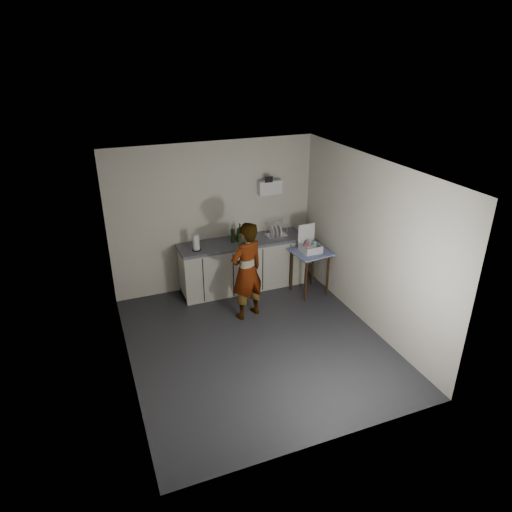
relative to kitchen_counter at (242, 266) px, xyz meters
name	(u,v)px	position (x,y,z in m)	size (l,w,h in m)	color
ground	(257,343)	(-0.40, -1.70, -0.43)	(4.00, 4.00, 0.00)	#2D2D32
wall_back	(214,217)	(-0.40, 0.29, 0.87)	(3.60, 0.02, 2.60)	beige
wall_right	(368,245)	(1.39, -1.70, 0.87)	(0.02, 4.00, 2.60)	beige
wall_left	(121,287)	(-2.19, -1.70, 0.87)	(0.02, 4.00, 2.60)	beige
ceiling	(257,170)	(-0.40, -1.70, 2.17)	(3.60, 4.00, 0.01)	white
kitchen_counter	(242,266)	(0.00, 0.00, 0.00)	(2.24, 0.62, 0.91)	black
wall_shelf	(270,187)	(0.60, 0.22, 1.32)	(0.42, 0.18, 0.37)	white
side_table	(310,257)	(1.03, -0.60, 0.26)	(0.68, 0.68, 0.79)	#3D230D
standing_man	(247,271)	(-0.26, -0.93, 0.38)	(0.59, 0.39, 1.61)	#B2A593
soap_bottle	(240,233)	(-0.04, 0.00, 0.64)	(0.12, 0.12, 0.32)	black
soda_can	(236,237)	(-0.10, 0.06, 0.54)	(0.06, 0.06, 0.11)	red
dark_bottle	(233,236)	(-0.17, 0.00, 0.61)	(0.07, 0.07, 0.24)	black
paper_towel	(196,243)	(-0.84, -0.10, 0.62)	(0.16, 0.16, 0.28)	black
dish_rack	(276,233)	(0.64, 0.00, 0.54)	(0.36, 0.27, 0.25)	white
bakery_box	(310,246)	(1.02, -0.59, 0.47)	(0.33, 0.34, 0.44)	white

